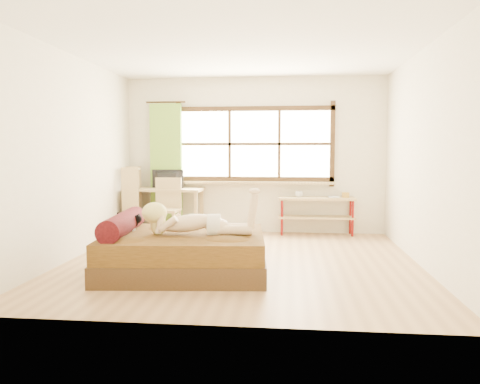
# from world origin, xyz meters

# --- Properties ---
(floor) EXTENTS (4.50, 4.50, 0.00)m
(floor) POSITION_xyz_m (0.00, 0.00, 0.00)
(floor) COLOR #9E754C
(floor) RESTS_ON ground
(ceiling) EXTENTS (4.50, 4.50, 0.00)m
(ceiling) POSITION_xyz_m (0.00, 0.00, 2.70)
(ceiling) COLOR white
(ceiling) RESTS_ON wall_back
(wall_back) EXTENTS (4.50, 0.00, 4.50)m
(wall_back) POSITION_xyz_m (0.00, 2.25, 1.35)
(wall_back) COLOR silver
(wall_back) RESTS_ON floor
(wall_front) EXTENTS (4.50, 0.00, 4.50)m
(wall_front) POSITION_xyz_m (0.00, -2.25, 1.35)
(wall_front) COLOR silver
(wall_front) RESTS_ON floor
(wall_left) EXTENTS (0.00, 4.50, 4.50)m
(wall_left) POSITION_xyz_m (-2.25, 0.00, 1.35)
(wall_left) COLOR silver
(wall_left) RESTS_ON floor
(wall_right) EXTENTS (0.00, 4.50, 4.50)m
(wall_right) POSITION_xyz_m (2.25, 0.00, 1.35)
(wall_right) COLOR silver
(wall_right) RESTS_ON floor
(window) EXTENTS (2.80, 0.16, 1.46)m
(window) POSITION_xyz_m (0.00, 2.22, 1.51)
(window) COLOR #FFEDBF
(window) RESTS_ON wall_back
(curtain) EXTENTS (0.55, 0.10, 2.20)m
(curtain) POSITION_xyz_m (-1.55, 2.13, 1.15)
(curtain) COLOR #4A8B25
(curtain) RESTS_ON wall_back
(bed) EXTENTS (2.00, 1.66, 0.71)m
(bed) POSITION_xyz_m (-0.65, -0.62, 0.25)
(bed) COLOR #30200E
(bed) RESTS_ON floor
(woman) EXTENTS (1.34, 0.49, 0.56)m
(woman) POSITION_xyz_m (-0.46, -0.66, 0.75)
(woman) COLOR #DBB68D
(woman) RESTS_ON bed
(kitten) EXTENTS (0.29, 0.14, 0.22)m
(kitten) POSITION_xyz_m (-1.33, -0.51, 0.58)
(kitten) COLOR black
(kitten) RESTS_ON bed
(desk) EXTENTS (1.27, 0.61, 0.79)m
(desk) POSITION_xyz_m (-1.51, 1.95, 0.68)
(desk) COLOR #A18957
(desk) RESTS_ON floor
(monitor) EXTENTS (0.56, 0.09, 0.32)m
(monitor) POSITION_xyz_m (-1.51, 2.00, 0.94)
(monitor) COLOR black
(monitor) RESTS_ON desk
(chair) EXTENTS (0.45, 0.45, 0.98)m
(chair) POSITION_xyz_m (-1.40, 1.59, 0.55)
(chair) COLOR #A18957
(chair) RESTS_ON floor
(pipe_shelf) EXTENTS (1.29, 0.35, 0.73)m
(pipe_shelf) POSITION_xyz_m (1.09, 2.07, 0.47)
(pipe_shelf) COLOR #A18957
(pipe_shelf) RESTS_ON floor
(cup) EXTENTS (0.13, 0.13, 0.10)m
(cup) POSITION_xyz_m (0.78, 2.07, 0.69)
(cup) COLOR gray
(cup) RESTS_ON pipe_shelf
(book) EXTENTS (0.18, 0.24, 0.02)m
(book) POSITION_xyz_m (1.28, 2.07, 0.65)
(book) COLOR gray
(book) RESTS_ON pipe_shelf
(bookshelf) EXTENTS (0.39, 0.55, 1.15)m
(bookshelf) POSITION_xyz_m (-2.08, 1.82, 0.58)
(bookshelf) COLOR #A18957
(bookshelf) RESTS_ON floor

